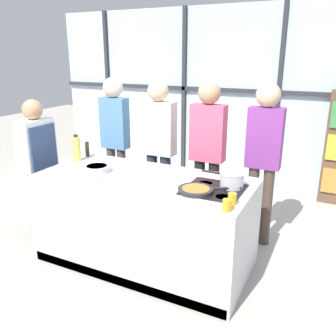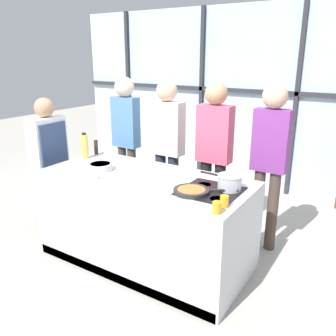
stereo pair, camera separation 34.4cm
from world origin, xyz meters
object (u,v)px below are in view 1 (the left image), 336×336
frying_pan (197,190)px  mixing_bowl (97,169)px  pepper_grinder (87,149)px  spectator_center_right (207,147)px  chef (39,161)px  juice_glass_far (232,199)px  juice_glass_near (227,205)px  white_plate (85,180)px  oil_bottle (77,148)px  spectator_far_left (115,134)px  saucepan (232,180)px  spectator_far_right (264,152)px  spectator_center_left (158,143)px

frying_pan → mixing_bowl: 1.12m
pepper_grinder → spectator_center_right: bearing=23.3°
chef → juice_glass_far: bearing=83.3°
mixing_bowl → juice_glass_near: juice_glass_near is taller
spectator_center_right → frying_pan: spectator_center_right is taller
white_plate → oil_bottle: bearing=135.7°
spectator_far_left → white_plate: spectator_far_left is taller
chef → spectator_center_right: (1.74, 0.89, 0.15)m
saucepan → juice_glass_near: (0.12, -0.51, -0.03)m
spectator_center_right → oil_bottle: 1.49m
white_plate → juice_glass_near: (1.42, -0.07, 0.04)m
chef → mixing_bowl: (0.91, -0.10, 0.06)m
spectator_far_right → white_plate: spectator_far_right is taller
spectator_center_right → frying_pan: bearing=105.5°
pepper_grinder → juice_glass_near: bearing=-21.3°
juice_glass_far → frying_pan: bearing=160.0°
chef → white_plate: (0.96, -0.35, 0.03)m
chef → pepper_grinder: 0.57m
chef → saucepan: chef is taller
juice_glass_near → spectator_center_right: bearing=116.2°
spectator_far_left → oil_bottle: 0.75m
juice_glass_near → mixing_bowl: bearing=167.6°
saucepan → spectator_center_left: bearing=145.7°
chef → juice_glass_near: size_ratio=17.03×
chef → spectator_far_right: (2.38, 0.89, 0.17)m
juice_glass_near → frying_pan: bearing=142.9°
spectator_far_left → juice_glass_near: size_ratio=19.17×
chef → juice_glass_near: chef is taller
spectator_center_right → pepper_grinder: spectator_center_right is taller
white_plate → oil_bottle: oil_bottle is taller
spectator_far_right → oil_bottle: spectator_far_right is taller
spectator_far_left → juice_glass_near: (1.92, -1.31, -0.11)m
frying_pan → saucepan: bearing=45.6°
juice_glass_near → juice_glass_far: same height
chef → frying_pan: 2.03m
white_plate → juice_glass_near: size_ratio=2.74×
spectator_far_left → spectator_far_right: size_ratio=1.00×
chef → frying_pan: bearing=85.7°
spectator_far_left → juice_glass_near: spectator_far_left is taller
spectator_center_left → white_plate: size_ratio=6.93×
spectator_far_left → spectator_center_right: bearing=-180.0°
spectator_far_left → juice_glass_near: bearing=145.7°
frying_pan → juice_glass_far: 0.38m
spectator_far_left → oil_bottle: (-0.01, -0.75, -0.01)m
frying_pan → chef: bearing=175.7°
spectator_center_right → mixing_bowl: (-0.83, -0.99, -0.09)m
mixing_bowl → pepper_grinder: bearing=137.0°
spectator_center_left → spectator_center_right: 0.64m
chef → spectator_far_left: (0.46, 0.89, 0.18)m
chef → saucepan: size_ratio=3.95×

